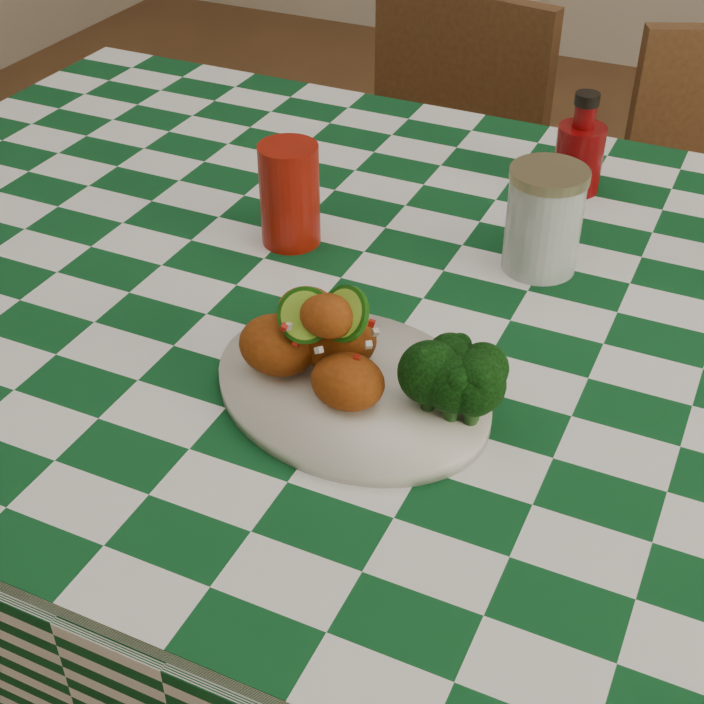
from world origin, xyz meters
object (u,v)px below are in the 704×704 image
at_px(plate, 352,390).
at_px(fried_chicken_pile, 333,338).
at_px(wooden_chair_left, 409,226).
at_px(ketchup_bottle, 581,143).
at_px(mason_jar, 544,220).
at_px(dining_table, 411,538).
at_px(red_tumbler, 290,195).

bearing_deg(plate, fried_chicken_pile, 180.00).
distance_m(plate, wooden_chair_left, 1.07).
bearing_deg(ketchup_bottle, wooden_chair_left, 133.42).
xyz_separation_m(ketchup_bottle, mason_jar, (0.01, -0.21, -0.00)).
xyz_separation_m(dining_table, fried_chicken_pile, (-0.02, -0.19, 0.46)).
height_order(dining_table, wooden_chair_left, wooden_chair_left).
relative_size(dining_table, ketchup_bottle, 12.34).
distance_m(dining_table, red_tumbler, 0.50).
relative_size(dining_table, mason_jar, 13.21).
relative_size(red_tumbler, ketchup_bottle, 0.94).
xyz_separation_m(plate, fried_chicken_pile, (-0.02, 0.00, 0.06)).
relative_size(dining_table, plate, 5.72).
relative_size(plate, mason_jar, 2.31).
distance_m(dining_table, mason_jar, 0.48).
distance_m(ketchup_bottle, wooden_chair_left, 0.72).
xyz_separation_m(plate, wooden_chair_left, (-0.31, 0.95, -0.37)).
height_order(plate, mason_jar, mason_jar).
bearing_deg(plate, dining_table, 90.42).
relative_size(plate, wooden_chair_left, 0.34).
xyz_separation_m(ketchup_bottle, wooden_chair_left, (-0.40, 0.42, -0.43)).
relative_size(plate, ketchup_bottle, 2.16).
bearing_deg(plate, red_tumbler, 128.77).
bearing_deg(plate, mason_jar, 72.89).
bearing_deg(mason_jar, ketchup_bottle, 93.28).
relative_size(dining_table, wooden_chair_left, 1.97).
relative_size(red_tumbler, wooden_chair_left, 0.15).
distance_m(dining_table, plate, 0.45).
distance_m(fried_chicken_pile, mason_jar, 0.33).
bearing_deg(fried_chicken_pile, red_tumbler, 125.76).
bearing_deg(wooden_chair_left, mason_jar, -47.13).
height_order(fried_chicken_pile, mason_jar, mason_jar).
height_order(ketchup_bottle, mason_jar, ketchup_bottle).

